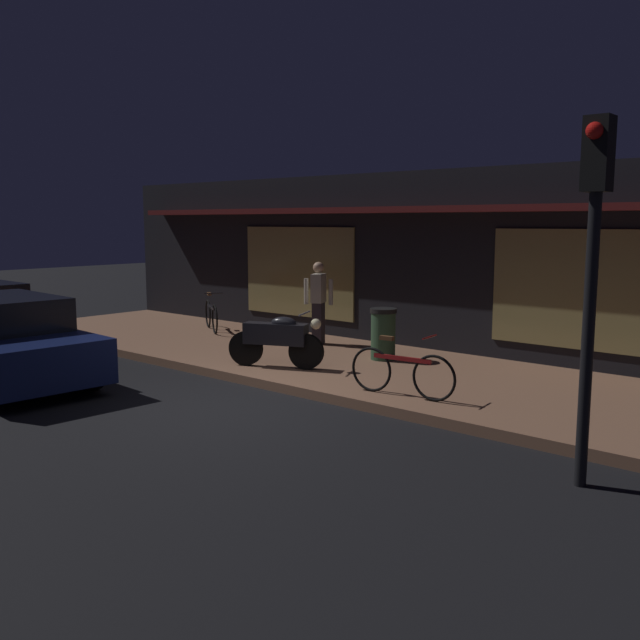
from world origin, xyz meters
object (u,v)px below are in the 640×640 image
at_px(bicycle_parked, 402,372).
at_px(trash_bin, 383,334).
at_px(traffic_light_pole, 593,237).
at_px(parked_car_far, 2,341).
at_px(person_photographer, 318,301).
at_px(bicycle_extra, 211,315).
at_px(motorcycle, 277,339).

xyz_separation_m(bicycle_parked, trash_bin, (-1.75, 2.01, 0.11)).
relative_size(trash_bin, traffic_light_pole, 0.26).
relative_size(bicycle_parked, parked_car_far, 0.39).
xyz_separation_m(bicycle_parked, person_photographer, (-3.67, 2.45, 0.52)).
bearing_deg(person_photographer, traffic_light_pole, -29.38).
height_order(bicycle_extra, traffic_light_pole, traffic_light_pole).
height_order(bicycle_parked, trash_bin, trash_bin).
height_order(bicycle_extra, trash_bin, trash_bin).
relative_size(bicycle_parked, trash_bin, 1.78).
bearing_deg(bicycle_extra, person_photographer, 5.42).
bearing_deg(person_photographer, trash_bin, -13.00).
height_order(bicycle_extra, parked_car_far, parked_car_far).
xyz_separation_m(person_photographer, parked_car_far, (-2.04, -5.49, -0.32)).
height_order(person_photographer, parked_car_far, person_photographer).
height_order(trash_bin, traffic_light_pole, traffic_light_pole).
xyz_separation_m(bicycle_extra, parked_car_far, (0.95, -5.21, 0.20)).
distance_m(bicycle_parked, trash_bin, 2.67).
distance_m(bicycle_extra, trash_bin, 4.91).
xyz_separation_m(motorcycle, bicycle_extra, (-3.94, 1.90, -0.14)).
bearing_deg(motorcycle, trash_bin, 60.98).
height_order(bicycle_parked, parked_car_far, parked_car_far).
bearing_deg(traffic_light_pole, parked_car_far, -168.88).
bearing_deg(motorcycle, bicycle_extra, 154.27).
bearing_deg(motorcycle, parked_car_far, -132.15).
xyz_separation_m(bicycle_extra, traffic_light_pole, (9.69, -3.49, 1.97)).
xyz_separation_m(trash_bin, parked_car_far, (-3.96, -5.05, 0.08)).
relative_size(motorcycle, parked_car_far, 0.38).
bearing_deg(trash_bin, bicycle_parked, -48.96).
bearing_deg(traffic_light_pole, trash_bin, 145.15).
height_order(motorcycle, parked_car_far, parked_car_far).
height_order(motorcycle, traffic_light_pole, traffic_light_pole).
bearing_deg(bicycle_extra, traffic_light_pole, -19.81).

